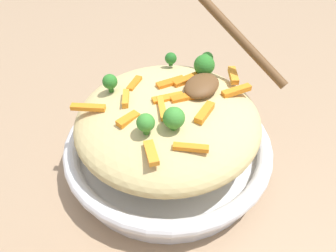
# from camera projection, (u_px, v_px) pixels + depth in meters

# --- Properties ---
(ground_plane) EXTENTS (2.40, 2.40, 0.00)m
(ground_plane) POSITION_uv_depth(u_px,v_px,m) (168.00, 161.00, 0.48)
(ground_plane) COLOR #9E7F60
(serving_bowl) EXTENTS (0.28, 0.28, 0.05)m
(serving_bowl) POSITION_uv_depth(u_px,v_px,m) (168.00, 148.00, 0.46)
(serving_bowl) COLOR silver
(serving_bowl) RESTS_ON ground_plane
(pasta_mound) EXTENTS (0.24, 0.24, 0.07)m
(pasta_mound) POSITION_uv_depth(u_px,v_px,m) (168.00, 120.00, 0.43)
(pasta_mound) COLOR #D1BA7A
(pasta_mound) RESTS_ON serving_bowl
(carrot_piece_0) EXTENTS (0.04, 0.03, 0.01)m
(carrot_piece_0) POSITION_uv_depth(u_px,v_px,m) (162.00, 108.00, 0.39)
(carrot_piece_0) COLOR orange
(carrot_piece_0) RESTS_ON pasta_mound
(carrot_piece_1) EXTENTS (0.04, 0.03, 0.01)m
(carrot_piece_1) POSITION_uv_depth(u_px,v_px,m) (185.00, 98.00, 0.40)
(carrot_piece_1) COLOR orange
(carrot_piece_1) RESTS_ON pasta_mound
(carrot_piece_2) EXTENTS (0.03, 0.02, 0.01)m
(carrot_piece_2) POSITION_uv_depth(u_px,v_px,m) (128.00, 119.00, 0.38)
(carrot_piece_2) COLOR orange
(carrot_piece_2) RESTS_ON pasta_mound
(carrot_piece_3) EXTENTS (0.04, 0.03, 0.01)m
(carrot_piece_3) POSITION_uv_depth(u_px,v_px,m) (171.00, 83.00, 0.43)
(carrot_piece_3) COLOR orange
(carrot_piece_3) RESTS_ON pasta_mound
(carrot_piece_4) EXTENTS (0.04, 0.01, 0.01)m
(carrot_piece_4) POSITION_uv_depth(u_px,v_px,m) (206.00, 111.00, 0.39)
(carrot_piece_4) COLOR orange
(carrot_piece_4) RESTS_ON pasta_mound
(carrot_piece_5) EXTENTS (0.02, 0.04, 0.01)m
(carrot_piece_5) POSITION_uv_depth(u_px,v_px,m) (191.00, 147.00, 0.35)
(carrot_piece_5) COLOR orange
(carrot_piece_5) RESTS_ON pasta_mound
(carrot_piece_6) EXTENTS (0.03, 0.02, 0.01)m
(carrot_piece_6) POSITION_uv_depth(u_px,v_px,m) (126.00, 98.00, 0.40)
(carrot_piece_6) COLOR orange
(carrot_piece_6) RESTS_ON pasta_mound
(carrot_piece_7) EXTENTS (0.04, 0.03, 0.01)m
(carrot_piece_7) POSITION_uv_depth(u_px,v_px,m) (187.00, 80.00, 0.43)
(carrot_piece_7) COLOR orange
(carrot_piece_7) RESTS_ON pasta_mound
(carrot_piece_8) EXTENTS (0.04, 0.03, 0.01)m
(carrot_piece_8) POSITION_uv_depth(u_px,v_px,m) (165.00, 97.00, 0.41)
(carrot_piece_8) COLOR orange
(carrot_piece_8) RESTS_ON pasta_mound
(carrot_piece_9) EXTENTS (0.03, 0.04, 0.01)m
(carrot_piece_9) POSITION_uv_depth(u_px,v_px,m) (88.00, 107.00, 0.40)
(carrot_piece_9) COLOR orange
(carrot_piece_9) RESTS_ON pasta_mound
(carrot_piece_10) EXTENTS (0.03, 0.03, 0.01)m
(carrot_piece_10) POSITION_uv_depth(u_px,v_px,m) (151.00, 153.00, 0.34)
(carrot_piece_10) COLOR orange
(carrot_piece_10) RESTS_ON pasta_mound
(carrot_piece_11) EXTENTS (0.04, 0.03, 0.01)m
(carrot_piece_11) POSITION_uv_depth(u_px,v_px,m) (236.00, 91.00, 0.42)
(carrot_piece_11) COLOR orange
(carrot_piece_11) RESTS_ON pasta_mound
(carrot_piece_12) EXTENTS (0.03, 0.01, 0.01)m
(carrot_piece_12) POSITION_uv_depth(u_px,v_px,m) (134.00, 84.00, 0.43)
(carrot_piece_12) COLOR orange
(carrot_piece_12) RESTS_ON pasta_mound
(carrot_piece_13) EXTENTS (0.04, 0.03, 0.01)m
(carrot_piece_13) POSITION_uv_depth(u_px,v_px,m) (233.00, 75.00, 0.45)
(carrot_piece_13) COLOR orange
(carrot_piece_13) RESTS_ON pasta_mound
(broccoli_floret_0) EXTENTS (0.02, 0.02, 0.02)m
(broccoli_floret_0) POSITION_uv_depth(u_px,v_px,m) (207.00, 58.00, 0.47)
(broccoli_floret_0) COLOR #377928
(broccoli_floret_0) RESTS_ON pasta_mound
(broccoli_floret_1) EXTENTS (0.02, 0.02, 0.02)m
(broccoli_floret_1) POSITION_uv_depth(u_px,v_px,m) (110.00, 82.00, 0.42)
(broccoli_floret_1) COLOR #296820
(broccoli_floret_1) RESTS_ON pasta_mound
(broccoli_floret_2) EXTENTS (0.02, 0.02, 0.03)m
(broccoli_floret_2) POSITION_uv_depth(u_px,v_px,m) (146.00, 123.00, 0.36)
(broccoli_floret_2) COLOR #377928
(broccoli_floret_2) RESTS_ON pasta_mound
(broccoli_floret_3) EXTENTS (0.02, 0.02, 0.02)m
(broccoli_floret_3) POSITION_uv_depth(u_px,v_px,m) (171.00, 59.00, 0.47)
(broccoli_floret_3) COLOR #205B1C
(broccoli_floret_3) RESTS_ON pasta_mound
(broccoli_floret_4) EXTENTS (0.02, 0.02, 0.03)m
(broccoli_floret_4) POSITION_uv_depth(u_px,v_px,m) (174.00, 118.00, 0.36)
(broccoli_floret_4) COLOR #377928
(broccoli_floret_4) RESTS_ON pasta_mound
(broccoli_floret_5) EXTENTS (0.03, 0.03, 0.03)m
(broccoli_floret_5) POSITION_uv_depth(u_px,v_px,m) (204.00, 66.00, 0.44)
(broccoli_floret_5) COLOR #296820
(broccoli_floret_5) RESTS_ON pasta_mound
(serving_spoon) EXTENTS (0.12, 0.15, 0.09)m
(serving_spoon) POSITION_uv_depth(u_px,v_px,m) (217.00, 68.00, 0.42)
(serving_spoon) COLOR brown
(serving_spoon) RESTS_ON pasta_mound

